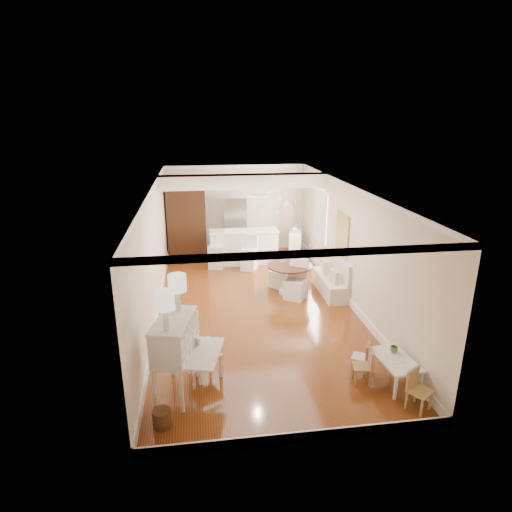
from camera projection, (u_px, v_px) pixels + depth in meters
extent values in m
plane|color=brown|center=(255.00, 306.00, 10.13)|extent=(9.00, 9.00, 0.00)
cube|color=white|center=(255.00, 188.00, 9.25)|extent=(4.50, 9.00, 0.04)
cube|color=beige|center=(236.00, 209.00, 13.92)|extent=(4.50, 0.04, 2.80)
cube|color=beige|center=(303.00, 354.00, 5.46)|extent=(4.50, 0.04, 2.80)
cube|color=beige|center=(154.00, 254.00, 9.39)|extent=(0.04, 9.00, 2.80)
cube|color=beige|center=(350.00, 246.00, 9.99)|extent=(0.04, 9.00, 2.80)
cube|color=white|center=(243.00, 181.00, 11.37)|extent=(4.50, 0.45, 0.36)
cube|color=tan|center=(342.00, 234.00, 10.41)|extent=(0.04, 0.84, 1.04)
cube|color=white|center=(321.00, 216.00, 12.20)|extent=(0.04, 1.10, 1.40)
cylinder|color=#381E11|center=(198.00, 196.00, 13.60)|extent=(0.30, 0.03, 0.30)
cylinder|color=white|center=(258.00, 194.00, 8.80)|extent=(0.36, 0.36, 0.08)
cube|color=silver|center=(176.00, 357.00, 6.78)|extent=(1.26, 1.27, 1.33)
cube|color=white|center=(205.00, 353.00, 7.31)|extent=(0.67, 0.67, 0.87)
cylinder|color=#57341B|center=(162.00, 418.00, 6.19)|extent=(0.35, 0.35, 0.27)
cube|color=silver|center=(394.00, 371.00, 7.17)|extent=(0.66, 0.97, 0.46)
cube|color=#966E44|center=(362.00, 366.00, 7.15)|extent=(0.35, 0.35, 0.63)
cube|color=#A66E4B|center=(360.00, 356.00, 7.48)|extent=(0.38, 0.38, 0.57)
cube|color=tan|center=(420.00, 391.00, 6.49)|extent=(0.44, 0.44, 0.66)
cube|color=silver|center=(331.00, 275.00, 10.71)|extent=(0.52, 1.60, 0.98)
cylinder|color=#4E2719|center=(289.00, 279.00, 10.73)|extent=(1.38, 1.38, 0.76)
cube|color=white|center=(296.00, 280.00, 10.41)|extent=(0.65, 0.66, 0.98)
cube|color=silver|center=(280.00, 271.00, 11.13)|extent=(0.61, 0.61, 0.89)
cube|color=white|center=(244.00, 247.00, 12.90)|extent=(2.05, 0.65, 1.03)
cube|color=silver|center=(216.00, 250.00, 12.49)|extent=(0.52, 0.52, 1.09)
cube|color=white|center=(249.00, 253.00, 12.35)|extent=(0.54, 0.54, 1.02)
cube|color=#381E11|center=(186.00, 220.00, 13.49)|extent=(1.20, 0.60, 2.30)
imported|color=silver|center=(246.00, 226.00, 13.79)|extent=(0.75, 0.65, 1.80)
cube|color=beige|center=(295.00, 243.00, 13.69)|extent=(0.56, 0.90, 0.80)
imported|color=#54884F|center=(394.00, 349.00, 7.29)|extent=(0.13, 0.13, 0.10)
imported|color=silver|center=(294.00, 228.00, 13.50)|extent=(0.21, 0.21, 0.18)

